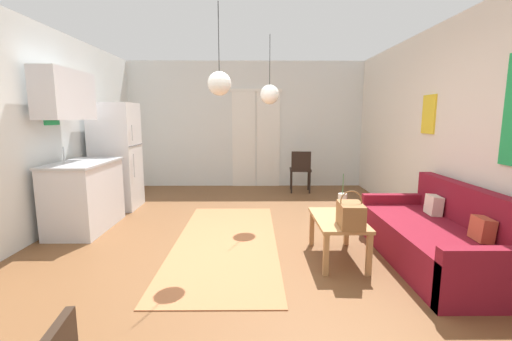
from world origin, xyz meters
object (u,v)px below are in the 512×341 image
Objects in this scene: couch at (440,239)px; handbag at (351,215)px; accent_chair at (301,168)px; pendant_lamp_near at (219,83)px; bamboo_vase at (342,203)px; coffee_table at (338,224)px; refrigerator at (116,156)px; pendant_lamp_far at (270,94)px.

couch is 1.05m from handbag.
pendant_lamp_near is at bearing 70.92° from accent_chair.
handbag is at bearing -94.63° from bamboo_vase.
accent_chair reaches higher than handbag.
pendant_lamp_near reaches higher than handbag.
coffee_table is 3.81m from refrigerator.
accent_chair is at bearing 89.96° from handbag.
refrigerator is 2.07× the size of accent_chair.
pendant_lamp_near is (-1.30, -3.03, 1.36)m from accent_chair.
handbag is at bearing -81.04° from coffee_table.
handbag reaches higher than couch.
handbag is at bearing 94.08° from accent_chair.
couch is 4.30× the size of bamboo_vase.
pendant_lamp_far reaches higher than handbag.
pendant_lamp_far is at bearing 112.27° from coffee_table.
couch is 2.81m from pendant_lamp_near.
pendant_lamp_near is at bearing -113.13° from pendant_lamp_far.
bamboo_vase is at bearing 64.26° from coffee_table.
bamboo_vase is 2.05m from pendant_lamp_far.
pendant_lamp_far is at bearing 110.39° from handbag.
handbag is at bearing -69.61° from pendant_lamp_far.
pendant_lamp_near reaches higher than couch.
refrigerator is 3.41m from accent_chair.
bamboo_vase is at bearing 85.37° from handbag.
couch is 5.33× the size of handbag.
refrigerator is 2.71m from pendant_lamp_far.
pendant_lamp_far is (-0.70, 1.89, 1.26)m from handbag.
handbag is 0.38× the size of pendant_lamp_near.
couch is 2.21× the size of coffee_table.
accent_chair is 0.89× the size of pendant_lamp_near.
coffee_table is 0.26m from bamboo_vase.
coffee_table is at bearing 98.96° from handbag.
pendant_lamp_near is at bearing -44.92° from refrigerator.
handbag is 0.37× the size of pendant_lamp_far.
coffee_table is at bearing 93.29° from accent_chair.
accent_chair is at bearing 66.74° from pendant_lamp_far.
accent_chair is (0.05, 3.24, 0.10)m from coffee_table.
handbag is at bearing -36.81° from refrigerator.
couch is 1.04m from bamboo_vase.
handbag is 0.43× the size of accent_chair.
bamboo_vase is at bearing -30.94° from refrigerator.
refrigerator reaches higher than handbag.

